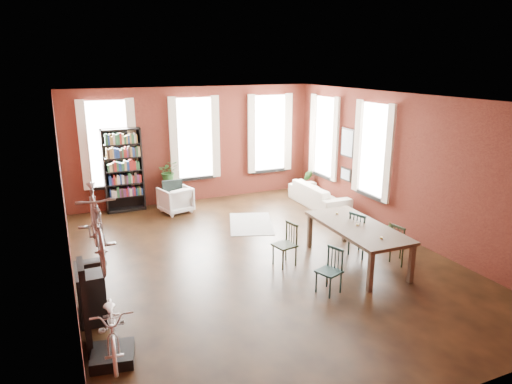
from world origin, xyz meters
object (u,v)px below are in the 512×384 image
plant_stand (171,193)px  dining_chair_c (402,244)px  dining_chair_a (329,271)px  bike_trainer (113,356)px  white_armchair (175,198)px  cream_sofa (319,191)px  dining_table (356,244)px  bicycle_floor (110,301)px  console_table (91,293)px  bookshelf (123,170)px  dining_chair_b (285,245)px  dining_chair_d (362,234)px

plant_stand → dining_chair_c: bearing=-59.8°
dining_chair_a → bike_trainer: 3.69m
white_armchair → cream_sofa: 3.91m
dining_table → dining_chair_c: 0.91m
dining_table → bicycle_floor: size_ratio=1.58×
cream_sofa → console_table: cream_sofa is taller
white_armchair → console_table: size_ratio=0.95×
dining_chair_a → bicycle_floor: bicycle_floor is taller
cream_sofa → plant_stand: size_ratio=3.18×
plant_stand → console_table: bearing=-115.8°
dining_chair_a → bookshelf: bearing=-176.8°
white_armchair → console_table: console_table is taller
dining_chair_b → bicycle_floor: 3.88m
dining_chair_d → console_table: 5.27m
dining_chair_b → dining_chair_c: bearing=58.3°
cream_sofa → bike_trainer: bearing=128.3°
dining_chair_b → console_table: dining_chair_b is taller
dining_chair_b → bike_trainer: dining_chair_b is taller
dining_chair_d → dining_chair_b: bearing=66.3°
dining_chair_a → white_armchair: bearing=174.7°
dining_table → dining_chair_c: dining_chair_c is taller
dining_table → bookshelf: size_ratio=1.05×
dining_chair_b → white_armchair: (-1.14, 4.07, -0.04)m
dining_chair_c → bicycle_floor: bicycle_floor is taller
dining_chair_b → white_armchair: 4.23m
dining_table → bike_trainer: size_ratio=4.24×
console_table → plant_stand: 5.78m
dining_chair_a → cream_sofa: (2.44, 4.34, 0.01)m
dining_chair_b → plant_stand: 4.88m
bike_trainer → console_table: 1.34m
dining_chair_a → dining_chair_d: dining_chair_d is taller
bookshelf → white_armchair: bearing=-30.3°
dining_chair_d → dining_chair_c: bearing=-158.3°
dining_chair_d → cream_sofa: size_ratio=0.45×
dining_chair_d → console_table: (-5.26, -0.24, -0.07)m
cream_sofa → white_armchair: bearing=75.0°
dining_table → dining_chair_d: dining_chair_d is taller
dining_chair_c → bike_trainer: bearing=90.7°
dining_chair_b → cream_sofa: dining_chair_b is taller
dining_chair_c → plant_stand: (-3.25, 5.59, -0.07)m
dining_chair_c → dining_chair_a: bearing=94.4°
console_table → dining_chair_a: bearing=-12.6°
dining_chair_a → console_table: size_ratio=0.99×
dining_table → bookshelf: bearing=126.1°
white_armchair → cream_sofa: (3.77, -1.01, 0.03)m
bookshelf → cream_sofa: (4.95, -1.70, -0.69)m
dining_chair_b → dining_chair_c: (2.17, -0.83, -0.02)m
dining_chair_b → white_armchair: dining_chair_b is taller
dining_chair_d → console_table: dining_chair_d is taller
dining_chair_b → dining_chair_d: bearing=72.5°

